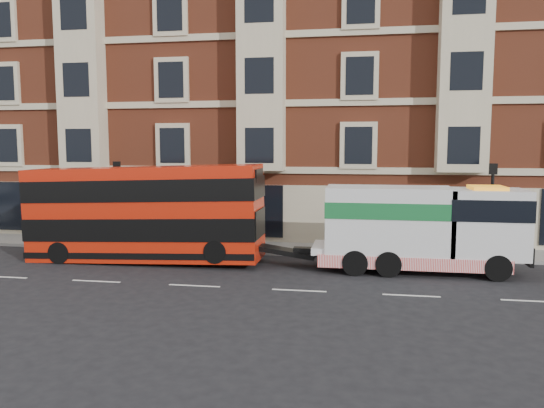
{
  "coord_description": "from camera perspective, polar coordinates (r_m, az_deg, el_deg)",
  "views": [
    {
      "loc": [
        6.18,
        -18.85,
        5.29
      ],
      "look_at": [
        2.32,
        4.0,
        2.73
      ],
      "focal_mm": 35.0,
      "sensor_mm": 36.0,
      "label": 1
    }
  ],
  "objects": [
    {
      "name": "lamp_post_west",
      "position": [
        27.98,
        -16.26,
        0.69
      ],
      "size": [
        0.35,
        0.15,
        4.35
      ],
      "color": "black",
      "rests_on": "sidewalk"
    },
    {
      "name": "tow_truck",
      "position": [
        22.97,
        15.35,
        -2.43
      ],
      "size": [
        8.58,
        2.54,
        3.57
      ],
      "color": "silver",
      "rests_on": "ground"
    },
    {
      "name": "victorian_terrace",
      "position": [
        34.66,
        0.07,
        14.22
      ],
      "size": [
        45.0,
        12.0,
        20.4
      ],
      "color": "brown",
      "rests_on": "ground"
    },
    {
      "name": "double_decker_bus",
      "position": [
        24.78,
        -13.57,
        -0.82
      ],
      "size": [
        10.71,
        2.46,
        4.34
      ],
      "color": "red",
      "rests_on": "ground"
    },
    {
      "name": "ground",
      "position": [
        20.53,
        -8.36,
        -8.7
      ],
      "size": [
        120.0,
        120.0,
        0.0
      ],
      "primitive_type": "plane",
      "color": "black",
      "rests_on": "ground"
    },
    {
      "name": "lamp_post_east",
      "position": [
        25.85,
        22.55,
        0.01
      ],
      "size": [
        0.35,
        0.15,
        4.35
      ],
      "color": "black",
      "rests_on": "sidewalk"
    },
    {
      "name": "sidewalk",
      "position": [
        27.57,
        -3.55,
        -4.62
      ],
      "size": [
        90.0,
        3.0,
        0.15
      ],
      "primitive_type": "cube",
      "color": "slate",
      "rests_on": "ground"
    },
    {
      "name": "pedestrian",
      "position": [
        30.87,
        -21.36,
        -2.2
      ],
      "size": [
        0.6,
        0.41,
        1.62
      ],
      "primitive_type": "imported",
      "rotation": [
        0.0,
        0.0,
        0.03
      ],
      "color": "#1B1E37",
      "rests_on": "sidewalk"
    }
  ]
}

